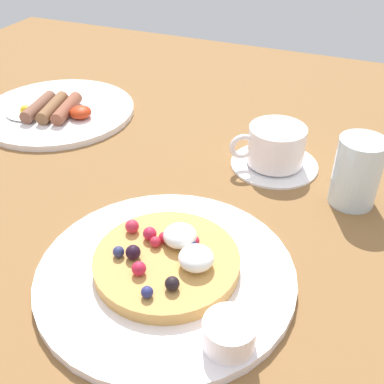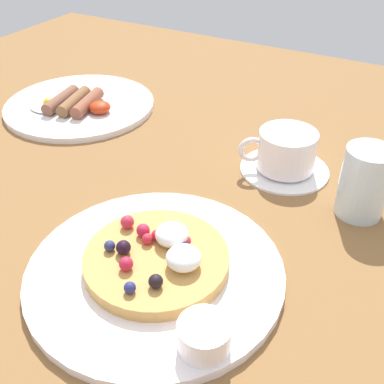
{
  "view_description": "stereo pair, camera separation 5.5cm",
  "coord_description": "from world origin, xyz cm",
  "px_view_note": "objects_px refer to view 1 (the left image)",
  "views": [
    {
      "loc": [
        24.01,
        -43.53,
        39.12
      ],
      "look_at": [
        5.0,
        1.87,
        4.0
      ],
      "focal_mm": 44.27,
      "sensor_mm": 36.0,
      "label": 1
    },
    {
      "loc": [
        28.92,
        -41.14,
        39.12
      ],
      "look_at": [
        5.0,
        1.87,
        4.0
      ],
      "focal_mm": 44.27,
      "sensor_mm": 36.0,
      "label": 2
    }
  ],
  "objects_px": {
    "syrup_ramekin": "(229,333)",
    "water_glass": "(357,172)",
    "pancake_plate": "(166,274)",
    "coffee_cup": "(276,144)",
    "breakfast_plate": "(58,111)",
    "coffee_saucer": "(274,163)"
  },
  "relations": [
    {
      "from": "coffee_cup",
      "to": "syrup_ramekin",
      "type": "bearing_deg",
      "value": -82.36
    },
    {
      "from": "coffee_cup",
      "to": "breakfast_plate",
      "type": "bearing_deg",
      "value": 177.1
    },
    {
      "from": "syrup_ramekin",
      "to": "water_glass",
      "type": "xyz_separation_m",
      "value": [
        0.08,
        0.3,
        0.02
      ]
    },
    {
      "from": "breakfast_plate",
      "to": "water_glass",
      "type": "xyz_separation_m",
      "value": [
        0.54,
        -0.07,
        0.04
      ]
    },
    {
      "from": "breakfast_plate",
      "to": "coffee_cup",
      "type": "bearing_deg",
      "value": -2.9
    },
    {
      "from": "syrup_ramekin",
      "to": "pancake_plate",
      "type": "bearing_deg",
      "value": 146.03
    },
    {
      "from": "coffee_cup",
      "to": "water_glass",
      "type": "distance_m",
      "value": 0.13
    },
    {
      "from": "breakfast_plate",
      "to": "coffee_saucer",
      "type": "distance_m",
      "value": 0.41
    },
    {
      "from": "pancake_plate",
      "to": "coffee_cup",
      "type": "height_order",
      "value": "coffee_cup"
    },
    {
      "from": "syrup_ramekin",
      "to": "coffee_cup",
      "type": "height_order",
      "value": "coffee_cup"
    },
    {
      "from": "breakfast_plate",
      "to": "coffee_saucer",
      "type": "bearing_deg",
      "value": -2.78
    },
    {
      "from": "pancake_plate",
      "to": "water_glass",
      "type": "distance_m",
      "value": 0.29
    },
    {
      "from": "pancake_plate",
      "to": "coffee_saucer",
      "type": "relative_size",
      "value": 2.19
    },
    {
      "from": "pancake_plate",
      "to": "coffee_cup",
      "type": "xyz_separation_m",
      "value": [
        0.05,
        0.28,
        0.03
      ]
    },
    {
      "from": "breakfast_plate",
      "to": "coffee_saucer",
      "type": "xyz_separation_m",
      "value": [
        0.41,
        -0.02,
        -0.0
      ]
    },
    {
      "from": "pancake_plate",
      "to": "syrup_ramekin",
      "type": "bearing_deg",
      "value": -33.97
    },
    {
      "from": "water_glass",
      "to": "pancake_plate",
      "type": "bearing_deg",
      "value": -126.79
    },
    {
      "from": "coffee_saucer",
      "to": "water_glass",
      "type": "bearing_deg",
      "value": -22.14
    },
    {
      "from": "pancake_plate",
      "to": "coffee_cup",
      "type": "distance_m",
      "value": 0.29
    },
    {
      "from": "coffee_saucer",
      "to": "water_glass",
      "type": "xyz_separation_m",
      "value": [
        0.12,
        -0.05,
        0.04
      ]
    },
    {
      "from": "syrup_ramekin",
      "to": "water_glass",
      "type": "relative_size",
      "value": 0.53
    },
    {
      "from": "coffee_cup",
      "to": "water_glass",
      "type": "relative_size",
      "value": 1.1
    }
  ]
}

